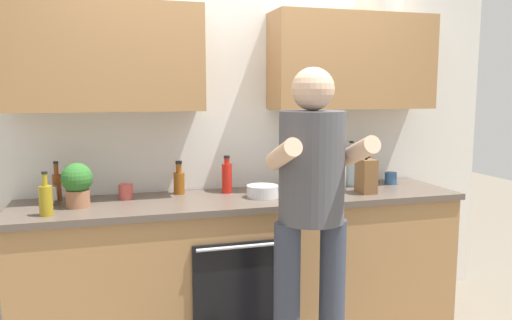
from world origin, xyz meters
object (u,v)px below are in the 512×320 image
person_standing (312,202)px  grocery_bag_produce (325,176)px  bottle_soy (367,171)px  cup_tea (391,178)px  bottle_water (351,166)px  knife_block (366,176)px  bottle_oil (46,199)px  mixing_bowl (262,191)px  potted_herb (77,183)px  cup_ceramic (126,192)px  bottle_hotsauce (227,177)px  bottle_syrup (179,181)px  cup_stoneware (50,196)px  bottle_vinegar (57,185)px

person_standing → grocery_bag_produce: size_ratio=7.19×
bottle_soy → cup_tea: 0.20m
bottle_water → grocery_bag_produce: size_ratio=1.36×
knife_block → cup_tea: bearing=36.2°
bottle_water → bottle_oil: size_ratio=1.31×
bottle_water → mixing_bowl: size_ratio=1.58×
bottle_soy → potted_herb: 1.97m
cup_ceramic → bottle_oil: bearing=-143.6°
bottle_hotsauce → bottle_soy: (1.03, -0.01, -0.00)m
bottle_syrup → cup_stoneware: bearing=-171.9°
bottle_oil → bottle_syrup: bearing=26.5°
bottle_syrup → grocery_bag_produce: bottle_syrup is taller
person_standing → bottle_hotsauce: 0.89m
bottle_water → cup_ceramic: (-1.56, -0.01, -0.09)m
cup_stoneware → grocery_bag_produce: grocery_bag_produce is taller
bottle_syrup → grocery_bag_produce: size_ratio=0.93×
bottle_soy → cup_ceramic: size_ratio=2.54×
bottle_hotsauce → cup_ceramic: bottle_hotsauce is taller
bottle_hotsauce → bottle_water: bearing=0.1°
bottle_soy → bottle_oil: (-2.12, -0.32, -0.01)m
bottle_water → knife_block: bottle_water is taller
bottle_soy → bottle_vinegar: bearing=178.2°
cup_stoneware → mixing_bowl: size_ratio=0.54×
grocery_bag_produce → bottle_soy: bearing=11.3°
bottle_vinegar → cup_stoneware: bearing=-106.6°
bottle_syrup → cup_ceramic: size_ratio=2.31×
bottle_soy → knife_block: (-0.15, -0.25, 0.01)m
bottle_syrup → bottle_soy: bottle_soy is taller
bottle_vinegar → bottle_soy: size_ratio=1.02×
cup_ceramic → grocery_bag_produce: bearing=-3.2°
grocery_bag_produce → bottle_water: bearing=20.1°
bottle_vinegar → grocery_bag_produce: 1.74m
bottle_soy → knife_block: bearing=-120.2°
bottle_syrup → cup_stoneware: (-0.78, -0.11, -0.03)m
person_standing → mixing_bowl: 0.66m
bottle_vinegar → cup_tea: size_ratio=2.84×
cup_stoneware → person_standing: bearing=-30.7°
mixing_bowl → knife_block: (0.70, -0.07, 0.08)m
cup_ceramic → mixing_bowl: 0.86m
person_standing → cup_ceramic: (-0.90, 0.84, -0.06)m
bottle_water → cup_stoneware: bottle_water is taller
bottle_oil → cup_stoneware: 0.28m
cup_stoneware → knife_block: knife_block is taller
bottle_vinegar → knife_block: bearing=-9.4°
person_standing → knife_block: size_ratio=5.91×
person_standing → cup_tea: 1.28m
bottle_vinegar → bottle_soy: (2.09, -0.07, 0.01)m
bottle_vinegar → knife_block: knife_block is taller
cup_stoneware → knife_block: bearing=-6.1°
bottle_soy → bottle_oil: 2.14m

